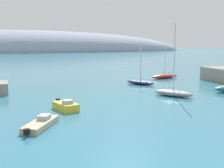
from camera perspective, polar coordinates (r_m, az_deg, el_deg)
distant_ridge at (r=243.44m, az=-17.75°, el=5.73°), size 273.16×78.27×32.22m
sailboat_red_mid_mooring at (r=64.33m, az=9.74°, el=1.45°), size 6.81×3.15×7.03m
sailboat_grey_outer_mooring at (r=43.50m, az=11.31°, el=-1.51°), size 4.90×5.92×10.09m
sailboat_navy_end_of_line at (r=54.62m, az=5.27°, el=0.38°), size 4.67×5.85×6.74m
motorboat_yellow_foreground at (r=34.55m, az=-8.61°, el=-4.04°), size 2.60×4.12×1.20m
motorboat_sand_outer at (r=28.21m, az=-13.04°, el=-7.15°), size 3.80×5.34×0.92m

